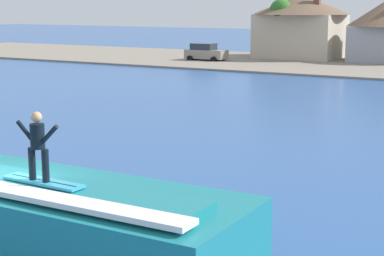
{
  "coord_description": "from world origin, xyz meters",
  "views": [
    {
      "loc": [
        11.22,
        -10.27,
        5.73
      ],
      "look_at": [
        1.78,
        6.22,
        2.05
      ],
      "focal_mm": 59.76,
      "sensor_mm": 36.0,
      "label": 1
    }
  ],
  "objects_px": {
    "wave_crest": "(66,221)",
    "car_near_shore": "(206,52)",
    "surfer": "(38,143)",
    "tree_tall_bare": "(281,11)",
    "house_with_chimney": "(301,23)",
    "surfboard": "(43,182)"
  },
  "relations": [
    {
      "from": "wave_crest",
      "to": "car_near_shore",
      "type": "height_order",
      "value": "car_near_shore"
    },
    {
      "from": "surfer",
      "to": "car_near_shore",
      "type": "distance_m",
      "value": 51.46
    },
    {
      "from": "wave_crest",
      "to": "tree_tall_bare",
      "type": "relative_size",
      "value": 1.39
    },
    {
      "from": "wave_crest",
      "to": "surfer",
      "type": "relative_size",
      "value": 5.61
    },
    {
      "from": "surfer",
      "to": "car_near_shore",
      "type": "relative_size",
      "value": 0.37
    },
    {
      "from": "surfer",
      "to": "house_with_chimney",
      "type": "xyz_separation_m",
      "value": [
        -14.1,
        54.51,
        1.08
      ]
    },
    {
      "from": "wave_crest",
      "to": "house_with_chimney",
      "type": "distance_m",
      "value": 55.99
    },
    {
      "from": "wave_crest",
      "to": "house_with_chimney",
      "type": "bearing_deg",
      "value": 104.91
    },
    {
      "from": "surfboard",
      "to": "surfer",
      "type": "height_order",
      "value": "surfer"
    },
    {
      "from": "surfboard",
      "to": "house_with_chimney",
      "type": "xyz_separation_m",
      "value": [
        -14.15,
        54.44,
        1.97
      ]
    },
    {
      "from": "surfer",
      "to": "car_near_shore",
      "type": "xyz_separation_m",
      "value": [
        -21.32,
        46.8,
        -1.81
      ]
    },
    {
      "from": "house_with_chimney",
      "to": "tree_tall_bare",
      "type": "relative_size",
      "value": 1.63
    },
    {
      "from": "wave_crest",
      "to": "tree_tall_bare",
      "type": "xyz_separation_m",
      "value": [
        -15.63,
        51.4,
        4.15
      ]
    },
    {
      "from": "surfer",
      "to": "house_with_chimney",
      "type": "relative_size",
      "value": 0.15
    },
    {
      "from": "surfboard",
      "to": "car_near_shore",
      "type": "height_order",
      "value": "surfboard"
    },
    {
      "from": "surfboard",
      "to": "house_with_chimney",
      "type": "bearing_deg",
      "value": 104.57
    },
    {
      "from": "surfboard",
      "to": "tree_tall_bare",
      "type": "distance_m",
      "value": 54.14
    },
    {
      "from": "wave_crest",
      "to": "surfer",
      "type": "height_order",
      "value": "surfer"
    },
    {
      "from": "surfboard",
      "to": "surfer",
      "type": "bearing_deg",
      "value": -126.35
    },
    {
      "from": "wave_crest",
      "to": "car_near_shore",
      "type": "xyz_separation_m",
      "value": [
        -21.61,
        46.32,
        0.09
      ]
    },
    {
      "from": "wave_crest",
      "to": "house_with_chimney",
      "type": "xyz_separation_m",
      "value": [
        -14.39,
        54.03,
        2.97
      ]
    },
    {
      "from": "surfboard",
      "to": "surfer",
      "type": "relative_size",
      "value": 1.36
    }
  ]
}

